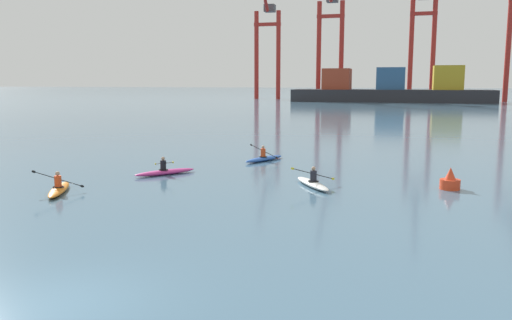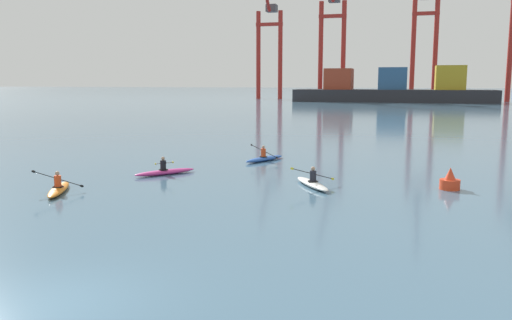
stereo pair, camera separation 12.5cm
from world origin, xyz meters
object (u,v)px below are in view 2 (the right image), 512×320
Objects in this scene: channel_buoy at (450,182)px; kayak_blue at (264,158)px; container_barge at (393,90)px; kayak_magenta at (165,171)px; kayak_orange at (59,188)px; kayak_white at (312,183)px; gantry_crane_west_mid at (332,31)px; gantry_crane_east_mid at (425,29)px; gantry_crane_west at (269,39)px.

channel_buoy is 11.89m from kayak_blue.
container_barge is 104.96m from kayak_magenta.
kayak_magenta is at bearing -94.78° from container_barge.
container_barge is 13.81× the size of kayak_blue.
kayak_blue is (6.29, 11.39, 0.00)m from kayak_orange.
kayak_orange is at bearing -115.30° from kayak_magenta.
kayak_white reaches higher than kayak_magenta.
gantry_crane_east_mid reaches higher than gantry_crane_west_mid.
gantry_crane_west is 34.01× the size of channel_buoy.
gantry_crane_west is 18.39m from gantry_crane_west_mid.
kayak_orange is (-11.28, -109.91, -2.68)m from container_barge.
kayak_orange reaches higher than kayak_magenta.
kayak_white is at bearing -74.48° from gantry_crane_west.
container_barge is at bearing 87.10° from kayak_blue.
container_barge is at bearing -118.23° from gantry_crane_east_mid.
gantry_crane_east_mid is at bearing 82.39° from kayak_magenta.
kayak_blue reaches higher than kayak_magenta.
gantry_crane_west_mid is at bearing 154.10° from container_barge.
kayak_white is at bearing -7.39° from kayak_magenta.
kayak_blue is (28.58, -110.99, -16.07)m from gantry_crane_west.
kayak_orange is at bearing -79.68° from gantry_crane_west.
kayak_magenta is (-8.75, -104.56, -2.68)m from container_barge.
container_barge is 105.63m from kayak_white.
channel_buoy reaches higher than kayak_white.
container_barge reaches higher than kayak_blue.
gantry_crane_west is 10.65× the size of kayak_white.
gantry_crane_east_mid is at bearing 81.56° from kayak_orange.
kayak_orange is (4.56, -117.61, -17.21)m from gantry_crane_west_mid.
kayak_white is (15.05, -113.29, -17.21)m from gantry_crane_west_mid.
gantry_crane_west is 125.43m from kayak_orange.
gantry_crane_west_mid is 10.40× the size of kayak_blue.
gantry_crane_west is 123.57m from kayak_white.
gantry_crane_west_mid is at bearing 95.83° from kayak_blue.
gantry_crane_east_mid is 37.15× the size of channel_buoy.
gantry_crane_east_mid is 120.07m from kayak_white.
gantry_crane_west reaches higher than kayak_blue.
container_barge is 110.52m from kayak_orange.
gantry_crane_west is 124.27m from channel_buoy.
kayak_white is (-7.73, -118.51, -17.64)m from gantry_crane_east_mid.
kayak_blue is at bearing -75.56° from gantry_crane_west.
kayak_magenta is at bearing -97.61° from gantry_crane_east_mid.
channel_buoy is at bearing -30.21° from kayak_blue.
gantry_crane_west is 115.73m from kayak_blue.
gantry_crane_west_mid reaches higher than kayak_blue.
kayak_blue reaches higher than kayak_white.
gantry_crane_west_mid is 118.95m from kayak_orange.
kayak_blue is (-11.93, -111.44, -17.64)m from gantry_crane_east_mid.
kayak_blue is (-5.00, -98.52, -2.68)m from container_barge.
channel_buoy is 0.30× the size of kayak_blue.
kayak_orange is at bearing -98.44° from gantry_crane_east_mid.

